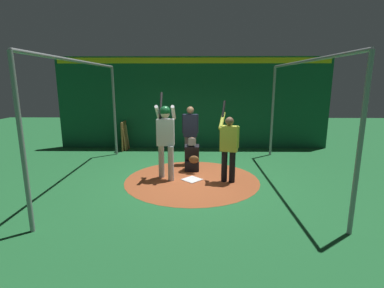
# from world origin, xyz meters

# --- Properties ---
(ground_plane) EXTENTS (26.07, 26.07, 0.00)m
(ground_plane) POSITION_xyz_m (0.00, 0.00, 0.00)
(ground_plane) COLOR #216633
(dirt_circle) EXTENTS (3.45, 3.45, 0.01)m
(dirt_circle) POSITION_xyz_m (0.00, 0.00, 0.00)
(dirt_circle) COLOR #9E4C28
(dirt_circle) RESTS_ON ground
(home_plate) EXTENTS (0.59, 0.59, 0.01)m
(home_plate) POSITION_xyz_m (0.00, 0.00, 0.01)
(home_plate) COLOR white
(home_plate) RESTS_ON dirt_circle
(batter) EXTENTS (0.68, 0.49, 2.22)m
(batter) POSITION_xyz_m (-0.09, -0.67, 1.17)
(batter) COLOR #BCBCC0
(batter) RESTS_ON ground
(catcher) EXTENTS (0.58, 0.40, 0.97)m
(catcher) POSITION_xyz_m (-0.81, -0.01, 0.38)
(catcher) COLOR black
(catcher) RESTS_ON ground
(umpire) EXTENTS (0.22, 0.49, 1.76)m
(umpire) POSITION_xyz_m (-1.52, -0.07, 0.99)
(umpire) COLOR #4C4C51
(umpire) RESTS_ON ground
(visitor) EXTENTS (0.62, 0.51, 2.02)m
(visitor) POSITION_xyz_m (0.12, 0.91, 0.96)
(visitor) COLOR black
(visitor) RESTS_ON ground
(back_wall) EXTENTS (0.23, 10.07, 3.37)m
(back_wall) POSITION_xyz_m (-3.79, 0.00, 1.70)
(back_wall) COLOR #145133
(back_wall) RESTS_ON ground
(cage_frame) EXTENTS (5.40, 5.42, 2.99)m
(cage_frame) POSITION_xyz_m (0.00, 0.00, 2.08)
(cage_frame) COLOR gray
(cage_frame) RESTS_ON ground
(bat_rack) EXTENTS (1.06, 0.21, 1.05)m
(bat_rack) POSITION_xyz_m (-3.55, -2.54, 0.49)
(bat_rack) COLOR olive
(bat_rack) RESTS_ON ground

